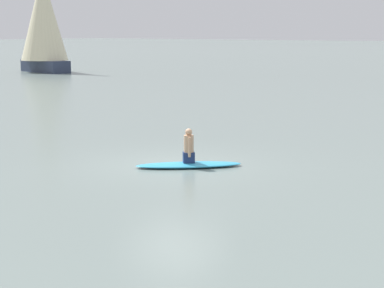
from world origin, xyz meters
name	(u,v)px	position (x,y,z in m)	size (l,w,h in m)	color
ground_plane	(174,165)	(0.00, 0.00, 0.00)	(400.00, 400.00, 0.00)	slate
surfboard	(189,165)	(0.01, -0.48, 0.06)	(2.85, 0.72, 0.13)	#339EC6
person_paddler	(189,147)	(0.01, -0.48, 0.55)	(0.39, 0.39, 0.92)	navy
sailboat_near_left	(43,20)	(25.25, 34.11, 4.47)	(4.78, 5.97, 9.58)	#2D3851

